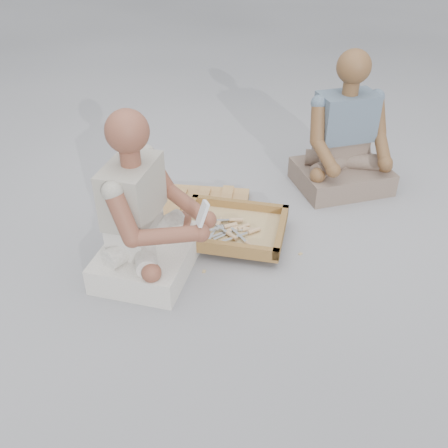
{
  "coord_description": "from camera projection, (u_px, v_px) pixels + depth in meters",
  "views": [
    {
      "loc": [
        -0.28,
        -1.71,
        1.53
      ],
      "look_at": [
        -0.06,
        0.09,
        0.3
      ],
      "focal_mm": 40.0,
      "sensor_mm": 36.0,
      "label": 1
    }
  ],
  "objects": [
    {
      "name": "wood_chip_4",
      "position": [
        229.0,
        201.0,
        2.92
      ],
      "size": [
        0.02,
        0.02,
        0.0
      ],
      "primitive_type": "cube",
      "rotation": [
        0.0,
        0.0,
        1.15
      ],
      "color": "tan",
      "rests_on": "ground"
    },
    {
      "name": "mobile_phone",
      "position": [
        202.0,
        214.0,
        2.1
      ],
      "size": [
        0.06,
        0.06,
        0.11
      ],
      "rotation": [
        -0.35,
        0.0,
        -1.3
      ],
      "color": "silver",
      "rests_on": "craftsman"
    },
    {
      "name": "chisel_4",
      "position": [
        232.0,
        220.0,
        2.6
      ],
      "size": [
        0.22,
        0.04,
        0.02
      ],
      "rotation": [
        0.0,
        0.0,
        -0.08
      ],
      "color": "silver",
      "rests_on": "tool_tray"
    },
    {
      "name": "wood_chip_1",
      "position": [
        227.0,
        213.0,
        2.81
      ],
      "size": [
        0.02,
        0.02,
        0.0
      ],
      "primitive_type": "cube",
      "rotation": [
        0.0,
        0.0,
        0.96
      ],
      "color": "tan",
      "rests_on": "ground"
    },
    {
      "name": "tool_tray",
      "position": [
        232.0,
        228.0,
        2.58
      ],
      "size": [
        0.64,
        0.58,
        0.07
      ],
      "rotation": [
        0.0,
        0.0,
        -0.34
      ],
      "color": "brown",
      "rests_on": "carved_panel"
    },
    {
      "name": "wood_chip_5",
      "position": [
        168.0,
        233.0,
        2.65
      ],
      "size": [
        0.02,
        0.02,
        0.0
      ],
      "primitive_type": "cube",
      "rotation": [
        0.0,
        0.0,
        2.96
      ],
      "color": "tan",
      "rests_on": "ground"
    },
    {
      "name": "wood_chip_10",
      "position": [
        188.0,
        271.0,
        2.39
      ],
      "size": [
        0.02,
        0.02,
        0.0
      ],
      "primitive_type": "cube",
      "rotation": [
        0.0,
        0.0,
        0.53
      ],
      "color": "tan",
      "rests_on": "ground"
    },
    {
      "name": "wood_chip_0",
      "position": [
        220.0,
        232.0,
        2.66
      ],
      "size": [
        0.02,
        0.02,
        0.0
      ],
      "primitive_type": "cube",
      "rotation": [
        0.0,
        0.0,
        2.17
      ],
      "color": "tan",
      "rests_on": "ground"
    },
    {
      "name": "chisel_3",
      "position": [
        218.0,
        224.0,
        2.58
      ],
      "size": [
        0.11,
        0.21,
        0.02
      ],
      "rotation": [
        0.0,
        0.0,
        1.14
      ],
      "color": "silver",
      "rests_on": "tool_tray"
    },
    {
      "name": "chisel_7",
      "position": [
        229.0,
        234.0,
        2.5
      ],
      "size": [
        0.13,
        0.2,
        0.02
      ],
      "rotation": [
        0.0,
        0.0,
        -1.03
      ],
      "color": "silver",
      "rests_on": "tool_tray"
    },
    {
      "name": "companion",
      "position": [
        345.0,
        145.0,
        2.93
      ],
      "size": [
        0.58,
        0.49,
        0.82
      ],
      "rotation": [
        0.0,
        0.0,
        3.3
      ],
      "color": "#736053",
      "rests_on": "ground"
    },
    {
      "name": "wood_chip_9",
      "position": [
        204.0,
        231.0,
        2.66
      ],
      "size": [
        0.02,
        0.02,
        0.0
      ],
      "primitive_type": "cube",
      "rotation": [
        0.0,
        0.0,
        0.49
      ],
      "color": "tan",
      "rests_on": "ground"
    },
    {
      "name": "chisel_2",
      "position": [
        248.0,
        244.0,
        2.43
      ],
      "size": [
        0.1,
        0.21,
        0.02
      ],
      "rotation": [
        0.0,
        0.0,
        -1.18
      ],
      "color": "silver",
      "rests_on": "tool_tray"
    },
    {
      "name": "wood_chip_11",
      "position": [
        191.0,
        266.0,
        2.42
      ],
      "size": [
        0.02,
        0.02,
        0.0
      ],
      "primitive_type": "cube",
      "rotation": [
        0.0,
        0.0,
        0.71
      ],
      "color": "tan",
      "rests_on": "ground"
    },
    {
      "name": "craftsman",
      "position": [
        144.0,
        221.0,
        2.26
      ],
      "size": [
        0.61,
        0.62,
        0.8
      ],
      "rotation": [
        0.0,
        0.0,
        -1.95
      ],
      "color": "silver",
      "rests_on": "ground"
    },
    {
      "name": "carved_panel",
      "position": [
        190.0,
        207.0,
        2.83
      ],
      "size": [
        0.72,
        0.57,
        0.04
      ],
      "primitive_type": "cube",
      "rotation": [
        0.0,
        0.0,
        -0.24
      ],
      "color": "#9F773D",
      "rests_on": "ground"
    },
    {
      "name": "chisel_8",
      "position": [
        240.0,
        228.0,
        2.56
      ],
      "size": [
        0.2,
        0.12,
        0.02
      ],
      "rotation": [
        0.0,
        0.0,
        0.51
      ],
      "color": "silver",
      "rests_on": "tool_tray"
    },
    {
      "name": "wood_chip_3",
      "position": [
        265.0,
        260.0,
        2.46
      ],
      "size": [
        0.02,
        0.02,
        0.0
      ],
      "primitive_type": "cube",
      "rotation": [
        0.0,
        0.0,
        0.27
      ],
      "color": "tan",
      "rests_on": "ground"
    },
    {
      "name": "chisel_10",
      "position": [
        250.0,
        232.0,
        2.52
      ],
      "size": [
        0.21,
        0.1,
        0.02
      ],
      "rotation": [
        0.0,
        0.0,
        0.41
      ],
      "color": "silver",
      "rests_on": "tool_tray"
    },
    {
      "name": "wood_chip_7",
      "position": [
        204.0,
        271.0,
        2.39
      ],
      "size": [
        0.02,
        0.02,
        0.0
      ],
      "primitive_type": "cube",
      "rotation": [
        0.0,
        0.0,
        1.35
      ],
      "color": "tan",
      "rests_on": "ground"
    },
    {
      "name": "chisel_6",
      "position": [
        246.0,
        229.0,
        2.56
      ],
      "size": [
        0.21,
        0.1,
        0.02
      ],
      "rotation": [
        0.0,
        0.0,
        -0.37
      ],
      "color": "silver",
      "rests_on": "tool_tray"
    },
    {
      "name": "chisel_1",
      "position": [
        230.0,
        220.0,
        2.63
      ],
      "size": [
        0.22,
        0.02,
        0.02
      ],
      "rotation": [
        0.0,
        0.0,
        0.02
      ],
      "color": "silver",
      "rests_on": "tool_tray"
    },
    {
      "name": "chisel_5",
      "position": [
        245.0,
        230.0,
        2.55
      ],
      "size": [
        0.22,
        0.05,
        0.02
      ],
      "rotation": [
        0.0,
        0.0,
        -0.14
      ],
      "color": "silver",
      "rests_on": "tool_tray"
    },
    {
      "name": "wood_chip_6",
      "position": [
        211.0,
        209.0,
        2.85
      ],
      "size": [
        0.02,
        0.02,
        0.0
      ],
      "primitive_type": "cube",
      "rotation": [
        0.0,
        0.0,
        0.42
      ],
      "color": "tan",
      "rests_on": "ground"
    },
    {
      "name": "wood_chip_2",
      "position": [
        300.0,
        254.0,
        2.5
      ],
      "size": [
        0.02,
        0.02,
        0.0
      ],
      "primitive_type": "cube",
      "rotation": [
        0.0,
        0.0,
        0.65
      ],
      "color": "tan",
      "rests_on": "ground"
    },
    {
      "name": "wood_chip_8",
      "position": [
        239.0,
        213.0,
        2.81
      ],
      "size": [
        0.02,
        0.02,
        0.0
      ],
      "primitive_type": "cube",
      "rotation": [
        0.0,
        0.0,
        2.58
      ],
      "color": "tan",
      "rests_on": "ground"
    },
    {
      "name": "chisel_0",
      "position": [
        226.0,
        226.0,
        2.55
      ],
      "size": [
        0.22,
        0.07,
        0.02
      ],
      "rotation": [
        0.0,
        0.0,
        0.26
      ],
      "color": "silver",
      "rests_on": "tool_tray"
    },
    {
      "name": "chisel_9",
      "position": [
        229.0,
        231.0,
        2.55
      ],
      "size": [
        0.21,
        0.11,
        0.02
      ],
      "rotation": [
        0.0,
        0.0,
        0.45
      ],
      "color": "silver",
      "rests_on": "tool_tray"
    },
    {
      "name": "ground",
      "position": [
        239.0,
        288.0,
        2.29
      ],
      "size": [
        60.0,
        60.0,
        0.0
      ],
      "primitive_type": "plane",
      "color": "#A0A0A5",
      "rests_on": "ground"
    }
  ]
}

